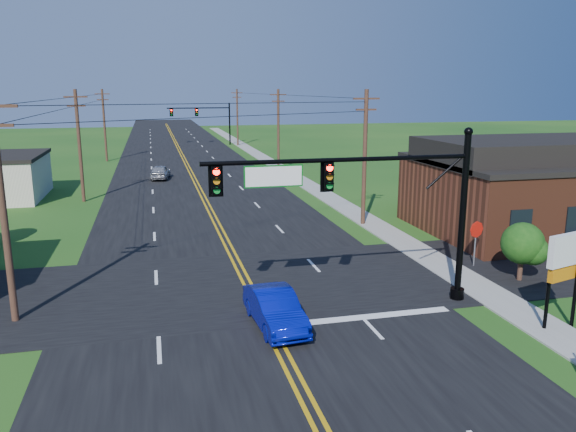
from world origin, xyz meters
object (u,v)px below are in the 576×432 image
object	(u,v)px
signal_mast_main	(365,198)
blue_car	(275,310)
signal_mast_far	(203,117)
stop_sign	(476,234)

from	to	relation	value
signal_mast_main	blue_car	xyz separation A→B (m)	(-3.93, -1.00, -4.03)
signal_mast_main	signal_mast_far	size ratio (longest dim) A/B	1.03
signal_mast_main	signal_mast_far	world-z (taller)	same
blue_car	stop_sign	size ratio (longest dim) A/B	1.80
signal_mast_main	signal_mast_far	distance (m)	72.00
signal_mast_far	blue_car	size ratio (longest dim) A/B	2.52
signal_mast_main	signal_mast_far	bearing A→B (deg)	89.92
stop_sign	blue_car	bearing A→B (deg)	-169.53
signal_mast_far	stop_sign	size ratio (longest dim) A/B	4.54
stop_sign	signal_mast_main	bearing A→B (deg)	-165.44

